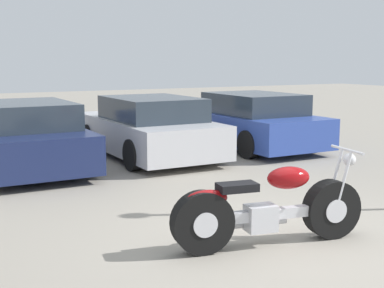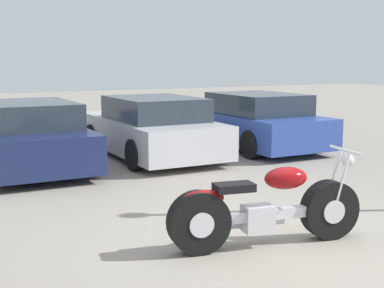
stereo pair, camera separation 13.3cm
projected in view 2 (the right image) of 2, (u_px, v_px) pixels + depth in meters
ground_plane at (280, 239)px, 6.31m from camera, size 60.00×60.00×0.00m
motorcycle at (265, 209)px, 6.03m from camera, size 2.32×0.81×1.07m
parked_car_navy at (27, 137)px, 10.35m from camera, size 1.95×4.22×1.31m
parked_car_silver at (151, 128)px, 11.59m from camera, size 1.95×4.22×1.31m
parked_car_blue at (253, 122)px, 12.79m from camera, size 1.95×4.22×1.31m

